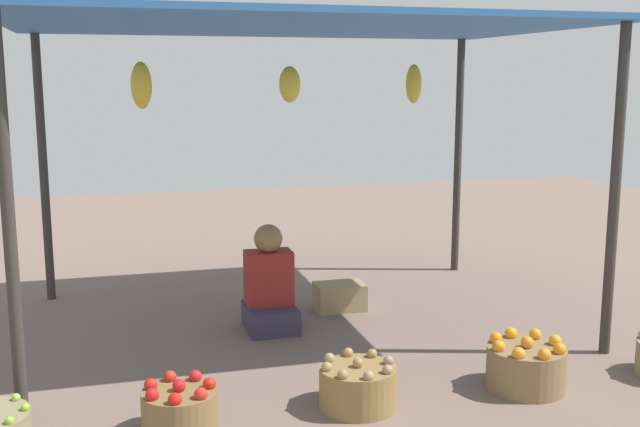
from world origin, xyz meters
TOP-DOWN VIEW (x-y plane):
  - ground_plane at (0.00, 0.00)m, footprint 14.00×14.00m
  - market_stall_structure at (-0.00, 0.01)m, footprint 3.99×2.64m
  - vendor_person at (-0.23, -0.07)m, footprint 0.36×0.44m
  - basket_red_tomatoes at (-1.03, -1.60)m, footprint 0.40×0.40m
  - basket_potatoes at (-0.03, -1.55)m, footprint 0.44×0.44m
  - basket_oranges at (1.02, -1.57)m, footprint 0.47×0.47m
  - wooden_crate_near_vendor at (0.40, 0.23)m, footprint 0.39×0.26m

SIDE VIEW (x-z plane):
  - ground_plane at x=0.00m, z-range 0.00..0.00m
  - wooden_crate_near_vendor at x=0.40m, z-range 0.00..0.21m
  - basket_potatoes at x=-0.03m, z-range -0.02..0.27m
  - basket_red_tomatoes at x=-1.03m, z-range -0.02..0.27m
  - basket_oranges at x=1.02m, z-range -0.02..0.30m
  - vendor_person at x=-0.23m, z-range -0.09..0.69m
  - market_stall_structure at x=0.00m, z-range 0.98..3.19m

